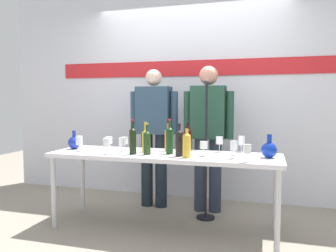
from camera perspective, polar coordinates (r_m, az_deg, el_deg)
ground_plane at (r=3.54m, az=-0.71°, el=-16.90°), size 10.00×10.00×0.00m
back_wall at (r=4.48m, az=3.83°, el=7.14°), size 5.23×0.11×3.00m
display_table at (r=3.35m, az=-0.72°, el=-5.66°), size 2.26×0.66×0.76m
decanter_blue_left at (r=3.76m, az=-15.51°, el=-2.68°), size 0.13×0.13×0.20m
decanter_blue_right at (r=3.21m, az=16.65°, el=-3.82°), size 0.14×0.14×0.22m
presenter_left at (r=4.05m, az=-2.39°, el=-0.52°), size 0.59×0.22×1.65m
presenter_right at (r=3.89m, az=6.78°, el=-0.60°), size 0.57×0.22×1.67m
wine_bottle_0 at (r=3.08m, az=3.16°, el=-3.07°), size 0.07×0.07×0.29m
wine_bottle_1 at (r=3.26m, az=-3.54°, el=-2.64°), size 0.07×0.07×0.30m
wine_bottle_2 at (r=3.50m, az=0.02°, el=-2.12°), size 0.07×0.07×0.31m
wine_bottle_3 at (r=3.16m, az=1.92°, el=-2.71°), size 0.07×0.07×0.31m
wine_bottle_4 at (r=3.29m, az=0.28°, el=-2.27°), size 0.07×0.07×0.34m
wine_bottle_5 at (r=3.51m, az=3.37°, el=-2.12°), size 0.08×0.08×0.30m
wine_bottle_6 at (r=3.41m, az=-3.85°, el=-2.36°), size 0.07×0.07×0.31m
wine_bottle_7 at (r=3.29m, az=-5.95°, el=-2.32°), size 0.07×0.07×0.34m
wine_glass_left_0 at (r=3.32m, az=-10.32°, el=-2.81°), size 0.07×0.07×0.16m
wine_glass_left_1 at (r=3.64m, az=-9.91°, el=-2.38°), size 0.07×0.07×0.14m
wine_glass_left_2 at (r=3.56m, az=-14.73°, el=-2.39°), size 0.07×0.07×0.16m
wine_glass_left_3 at (r=3.52m, az=-7.31°, el=-2.50°), size 0.07×0.07×0.15m
wine_glass_left_4 at (r=3.37m, az=-7.78°, el=-2.72°), size 0.06×0.06×0.15m
wine_glass_right_0 at (r=3.09m, az=11.03°, el=-3.32°), size 0.07×0.07×0.16m
wine_glass_right_1 at (r=3.26m, az=11.07°, el=-3.27°), size 0.06×0.06×0.13m
wine_glass_right_2 at (r=3.46m, az=12.26°, el=-2.46°), size 0.06×0.06×0.16m
wine_glass_right_3 at (r=2.94m, az=13.17°, el=-3.82°), size 0.07×0.07×0.15m
wine_glass_right_4 at (r=3.18m, az=6.01°, el=-3.27°), size 0.07×0.07×0.14m
wine_glass_right_5 at (r=3.45m, az=8.65°, el=-2.46°), size 0.07×0.07×0.16m
microphone_stand at (r=3.71m, az=6.40°, el=-7.89°), size 0.20×0.20×1.50m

